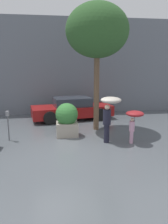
# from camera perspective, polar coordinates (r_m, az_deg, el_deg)

# --- Properties ---
(ground_plane) EXTENTS (40.00, 40.00, 0.00)m
(ground_plane) POSITION_cam_1_polar(r_m,az_deg,el_deg) (8.33, -4.59, -9.56)
(ground_plane) COLOR #51565B
(building_facade) EXTENTS (18.00, 0.30, 6.00)m
(building_facade) POSITION_cam_1_polar(r_m,az_deg,el_deg) (14.24, -6.47, 11.72)
(building_facade) COLOR slate
(building_facade) RESTS_ON ground
(planter_box) EXTENTS (0.98, 0.98, 1.47)m
(planter_box) POSITION_cam_1_polar(r_m,az_deg,el_deg) (9.60, -4.50, -1.83)
(planter_box) COLOR #9E9384
(planter_box) RESTS_ON ground
(person_adult) EXTENTS (0.81, 0.81, 1.87)m
(person_adult) POSITION_cam_1_polar(r_m,az_deg,el_deg) (8.65, 6.64, 0.88)
(person_adult) COLOR #1E1E2D
(person_adult) RESTS_ON ground
(person_child) EXTENTS (0.70, 0.70, 1.34)m
(person_child) POSITION_cam_1_polar(r_m,az_deg,el_deg) (8.76, 12.98, -1.35)
(person_child) COLOR #D199B7
(person_child) RESTS_ON ground
(parked_car_near) EXTENTS (4.80, 2.48, 1.27)m
(parked_car_near) POSITION_cam_1_polar(r_m,az_deg,el_deg) (12.67, -3.13, 0.82)
(parked_car_near) COLOR maroon
(parked_car_near) RESTS_ON ground
(street_tree) EXTENTS (2.84, 2.84, 5.80)m
(street_tree) POSITION_cam_1_polar(r_m,az_deg,el_deg) (10.41, 3.46, 20.29)
(street_tree) COLOR brown
(street_tree) RESTS_ON ground
(parking_meter) EXTENTS (0.14, 0.14, 1.25)m
(parking_meter) POSITION_cam_1_polar(r_m,az_deg,el_deg) (9.44, -19.28, -1.87)
(parking_meter) COLOR #595B60
(parking_meter) RESTS_ON ground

